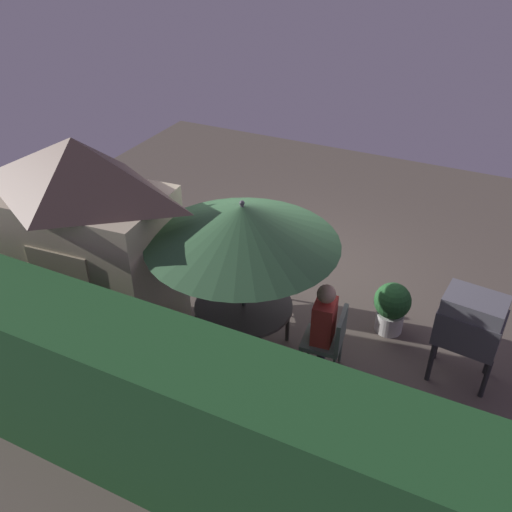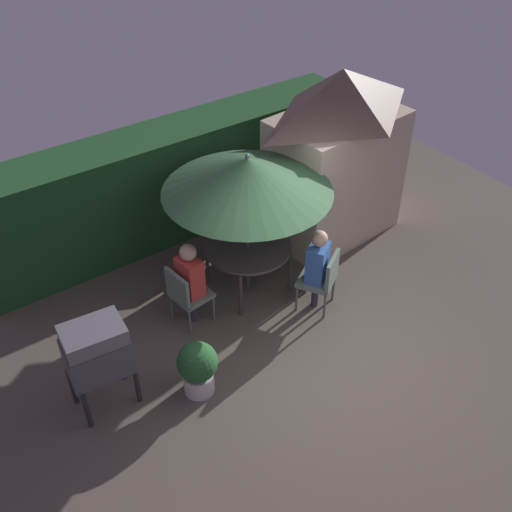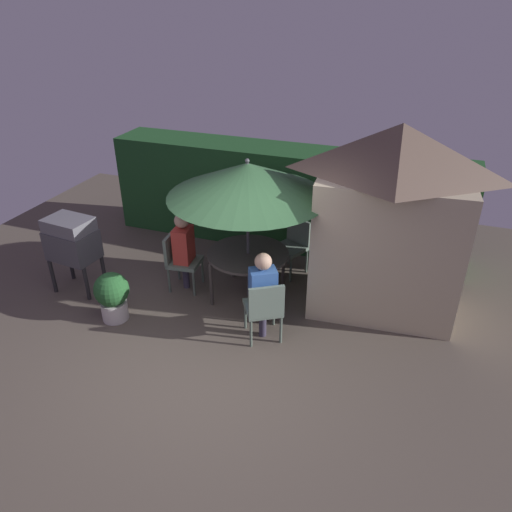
{
  "view_description": "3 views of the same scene",
  "coord_description": "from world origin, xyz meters",
  "views": [
    {
      "loc": [
        -2.4,
        6.25,
        4.89
      ],
      "look_at": [
        0.24,
        0.79,
        0.94
      ],
      "focal_mm": 38.53,
      "sensor_mm": 36.0,
      "label": 1
    },
    {
      "loc": [
        -3.77,
        -3.92,
        5.78
      ],
      "look_at": [
        -0.1,
        1.17,
        0.88
      ],
      "focal_mm": 42.63,
      "sensor_mm": 36.0,
      "label": 2
    },
    {
      "loc": [
        2.28,
        -4.27,
        4.15
      ],
      "look_at": [
        0.32,
        1.13,
        0.96
      ],
      "focal_mm": 34.14,
      "sensor_mm": 36.0,
      "label": 3
    }
  ],
  "objects": [
    {
      "name": "ground_plane",
      "position": [
        0.0,
        0.0,
        0.0
      ],
      "size": [
        11.0,
        11.0,
        0.0
      ],
      "primitive_type": "plane",
      "color": "brown"
    },
    {
      "name": "hedge_backdrop",
      "position": [
        0.0,
        3.5,
        0.87
      ],
      "size": [
        6.27,
        0.9,
        1.75
      ],
      "color": "#1E4C23",
      "rests_on": "ground"
    },
    {
      "name": "garden_shed",
      "position": [
        1.94,
        1.97,
        1.37
      ],
      "size": [
        2.18,
        1.48,
        2.7
      ],
      "color": "#C6B793",
      "rests_on": "ground"
    },
    {
      "name": "patio_table",
      "position": [
        0.04,
        1.56,
        0.68
      ],
      "size": [
        1.2,
        1.2,
        0.74
      ],
      "color": "#47423D",
      "rests_on": "ground"
    },
    {
      "name": "patio_umbrella",
      "position": [
        0.04,
        1.56,
        1.86
      ],
      "size": [
        2.23,
        2.23,
        2.16
      ],
      "color": "#4C4C51",
      "rests_on": "ground"
    },
    {
      "name": "bbq_grill",
      "position": [
        -2.5,
        0.84,
        0.85
      ],
      "size": [
        0.75,
        0.57,
        1.2
      ],
      "color": "#47474C",
      "rests_on": "ground"
    },
    {
      "name": "chair_near_shed",
      "position": [
        -1.04,
        1.44,
        0.52
      ],
      "size": [
        0.52,
        0.51,
        0.9
      ],
      "color": "slate",
      "rests_on": "ground"
    },
    {
      "name": "chair_far_side",
      "position": [
        0.61,
        0.64,
        0.52
      ],
      "size": [
        0.64,
        0.64,
        0.9
      ],
      "color": "slate",
      "rests_on": "ground"
    },
    {
      "name": "chair_toward_hedge",
      "position": [
        0.46,
        2.51,
        0.52
      ],
      "size": [
        0.61,
        0.61,
        0.9
      ],
      "color": "slate",
      "rests_on": "ground"
    },
    {
      "name": "potted_plant_by_shed",
      "position": [
        -1.53,
        0.36,
        0.4
      ],
      "size": [
        0.48,
        0.48,
        0.73
      ],
      "color": "silver",
      "rests_on": "ground"
    },
    {
      "name": "person_in_red",
      "position": [
        -0.96,
        1.45,
        0.78
      ],
      "size": [
        0.28,
        0.37,
        1.26
      ],
      "color": "#CC3D33",
      "rests_on": "ground"
    },
    {
      "name": "person_in_blue",
      "position": [
        0.57,
        0.71,
        0.78
      ],
      "size": [
        0.42,
        0.38,
        1.26
      ],
      "color": "#3866B2",
      "rests_on": "ground"
    }
  ]
}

